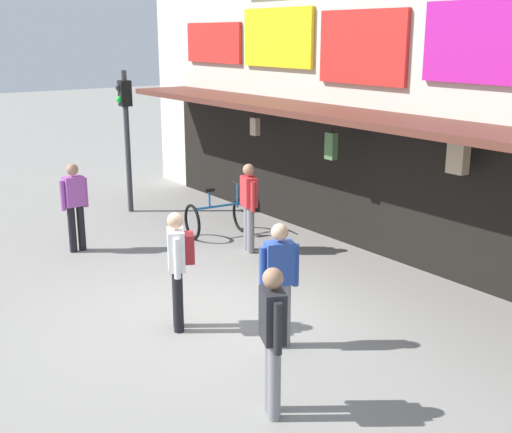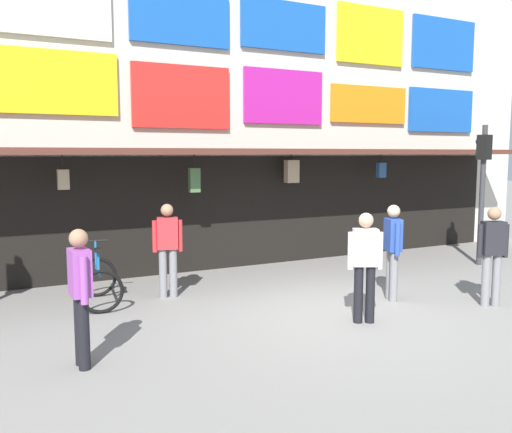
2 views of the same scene
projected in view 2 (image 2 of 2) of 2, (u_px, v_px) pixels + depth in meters
The scene contains 9 objects.
ground_plane at pixel (339, 312), 8.83m from camera, with size 80.00×80.00×0.00m, color gray.
shopfront at pixel (224, 92), 12.41m from camera, with size 18.00×2.60×8.00m.
traffic_light_far at pixel (483, 172), 12.34m from camera, with size 0.33×0.35×3.20m.
bicycle_parked at pixel (98, 282), 9.20m from camera, with size 0.86×1.24×1.05m.
pedestrian_in_blue at pixel (365, 259), 8.19m from camera, with size 0.48×0.46×1.68m.
pedestrian_in_red at pixel (493, 251), 9.07m from camera, with size 0.49×0.35×1.68m.
pedestrian_in_black at pixel (168, 245), 9.62m from camera, with size 0.51×0.31×1.68m.
pedestrian_in_white at pixel (393, 247), 9.44m from camera, with size 0.33×0.50×1.68m.
pedestrian_in_yellow at pixel (80, 290), 6.44m from camera, with size 0.23×0.53×1.68m.
Camera 2 is at (-5.13, -7.02, 2.56)m, focal length 38.14 mm.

